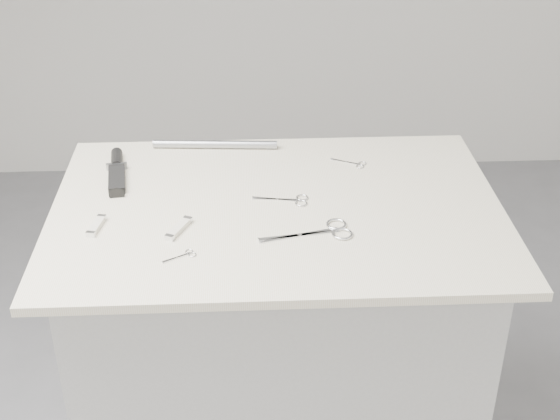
{
  "coord_description": "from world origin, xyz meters",
  "views": [
    {
      "loc": [
        -0.07,
        -1.5,
        1.78
      ],
      "look_at": [
        0.01,
        -0.02,
        0.92
      ],
      "focal_mm": 50.0,
      "sensor_mm": 36.0,
      "label": 1
    }
  ],
  "objects_px": {
    "pocket_knife_a": "(179,228)",
    "embroidery_scissors_b": "(354,163)",
    "metal_rail": "(215,144)",
    "plinth": "(277,367)",
    "tiny_scissors": "(183,256)",
    "pocket_knife_b": "(96,226)",
    "sheathed_knife": "(117,170)",
    "large_shears": "(325,231)",
    "embroidery_scissors_a": "(291,200)"
  },
  "relations": [
    {
      "from": "sheathed_knife",
      "to": "pocket_knife_a",
      "type": "relative_size",
      "value": 2.36
    },
    {
      "from": "embroidery_scissors_a",
      "to": "tiny_scissors",
      "type": "relative_size",
      "value": 1.84
    },
    {
      "from": "embroidery_scissors_b",
      "to": "pocket_knife_a",
      "type": "xyz_separation_m",
      "value": [
        -0.41,
        -0.29,
        0.0
      ]
    },
    {
      "from": "metal_rail",
      "to": "tiny_scissors",
      "type": "bearing_deg",
      "value": -96.0
    },
    {
      "from": "plinth",
      "to": "pocket_knife_a",
      "type": "bearing_deg",
      "value": -155.84
    },
    {
      "from": "pocket_knife_a",
      "to": "pocket_knife_b",
      "type": "height_order",
      "value": "same"
    },
    {
      "from": "metal_rail",
      "to": "plinth",
      "type": "bearing_deg",
      "value": -64.56
    },
    {
      "from": "large_shears",
      "to": "pocket_knife_a",
      "type": "relative_size",
      "value": 2.23
    },
    {
      "from": "plinth",
      "to": "sheathed_knife",
      "type": "bearing_deg",
      "value": 154.67
    },
    {
      "from": "sheathed_knife",
      "to": "embroidery_scissors_a",
      "type": "bearing_deg",
      "value": -118.44
    },
    {
      "from": "embroidery_scissors_b",
      "to": "metal_rail",
      "type": "xyz_separation_m",
      "value": [
        -0.34,
        0.11,
        0.01
      ]
    },
    {
      "from": "plinth",
      "to": "pocket_knife_b",
      "type": "bearing_deg",
      "value": -168.98
    },
    {
      "from": "plinth",
      "to": "pocket_knife_a",
      "type": "distance_m",
      "value": 0.53
    },
    {
      "from": "embroidery_scissors_b",
      "to": "metal_rail",
      "type": "bearing_deg",
      "value": -170.54
    },
    {
      "from": "tiny_scissors",
      "to": "embroidery_scissors_b",
      "type": "bearing_deg",
      "value": 14.64
    },
    {
      "from": "tiny_scissors",
      "to": "sheathed_knife",
      "type": "xyz_separation_m",
      "value": [
        -0.18,
        0.37,
        0.01
      ]
    },
    {
      "from": "embroidery_scissors_a",
      "to": "tiny_scissors",
      "type": "xyz_separation_m",
      "value": [
        -0.23,
        -0.21,
        -0.0
      ]
    },
    {
      "from": "embroidery_scissors_a",
      "to": "pocket_knife_a",
      "type": "height_order",
      "value": "pocket_knife_a"
    },
    {
      "from": "plinth",
      "to": "embroidery_scissors_a",
      "type": "relative_size",
      "value": 7.19
    },
    {
      "from": "tiny_scissors",
      "to": "pocket_knife_b",
      "type": "height_order",
      "value": "pocket_knife_b"
    },
    {
      "from": "pocket_knife_b",
      "to": "metal_rail",
      "type": "height_order",
      "value": "metal_rail"
    },
    {
      "from": "embroidery_scissors_a",
      "to": "embroidery_scissors_b",
      "type": "distance_m",
      "value": 0.24
    },
    {
      "from": "tiny_scissors",
      "to": "pocket_knife_b",
      "type": "distance_m",
      "value": 0.22
    },
    {
      "from": "pocket_knife_a",
      "to": "large_shears",
      "type": "bearing_deg",
      "value": -68.74
    },
    {
      "from": "sheathed_knife",
      "to": "pocket_knife_b",
      "type": "height_order",
      "value": "sheathed_knife"
    },
    {
      "from": "embroidery_scissors_b",
      "to": "tiny_scissors",
      "type": "xyz_separation_m",
      "value": [
        -0.39,
        -0.39,
        -0.0
      ]
    },
    {
      "from": "plinth",
      "to": "metal_rail",
      "type": "bearing_deg",
      "value": 115.44
    },
    {
      "from": "pocket_knife_a",
      "to": "metal_rail",
      "type": "bearing_deg",
      "value": 15.82
    },
    {
      "from": "plinth",
      "to": "tiny_scissors",
      "type": "distance_m",
      "value": 0.55
    },
    {
      "from": "embroidery_scissors_a",
      "to": "pocket_knife_b",
      "type": "xyz_separation_m",
      "value": [
        -0.42,
        -0.1,
        0.0
      ]
    },
    {
      "from": "large_shears",
      "to": "pocket_knife_b",
      "type": "xyz_separation_m",
      "value": [
        -0.48,
        0.04,
        0.0
      ]
    },
    {
      "from": "plinth",
      "to": "pocket_knife_a",
      "type": "relative_size",
      "value": 10.16
    },
    {
      "from": "embroidery_scissors_a",
      "to": "pocket_knife_b",
      "type": "distance_m",
      "value": 0.43
    },
    {
      "from": "tiny_scissors",
      "to": "pocket_knife_b",
      "type": "xyz_separation_m",
      "value": [
        -0.19,
        0.12,
        0.0
      ]
    },
    {
      "from": "plinth",
      "to": "sheathed_knife",
      "type": "distance_m",
      "value": 0.63
    },
    {
      "from": "large_shears",
      "to": "sheathed_knife",
      "type": "relative_size",
      "value": 0.95
    },
    {
      "from": "pocket_knife_a",
      "to": "embroidery_scissors_b",
      "type": "bearing_deg",
      "value": -29.1
    },
    {
      "from": "large_shears",
      "to": "tiny_scissors",
      "type": "relative_size",
      "value": 2.9
    },
    {
      "from": "pocket_knife_b",
      "to": "embroidery_scissors_a",
      "type": "bearing_deg",
      "value": -66.01
    },
    {
      "from": "plinth",
      "to": "pocket_knife_b",
      "type": "relative_size",
      "value": 11.29
    },
    {
      "from": "sheathed_knife",
      "to": "metal_rail",
      "type": "xyz_separation_m",
      "value": [
        0.23,
        0.13,
        0.0
      ]
    },
    {
      "from": "large_shears",
      "to": "pocket_knife_a",
      "type": "distance_m",
      "value": 0.31
    },
    {
      "from": "plinth",
      "to": "metal_rail",
      "type": "height_order",
      "value": "metal_rail"
    },
    {
      "from": "plinth",
      "to": "large_shears",
      "type": "height_order",
      "value": "large_shears"
    },
    {
      "from": "large_shears",
      "to": "pocket_knife_b",
      "type": "bearing_deg",
      "value": 163.16
    },
    {
      "from": "plinth",
      "to": "embroidery_scissors_b",
      "type": "distance_m",
      "value": 0.55
    },
    {
      "from": "embroidery_scissors_a",
      "to": "pocket_knife_b",
      "type": "height_order",
      "value": "pocket_knife_b"
    },
    {
      "from": "pocket_knife_b",
      "to": "metal_rail",
      "type": "relative_size",
      "value": 0.25
    },
    {
      "from": "sheathed_knife",
      "to": "pocket_knife_a",
      "type": "height_order",
      "value": "sheathed_knife"
    },
    {
      "from": "plinth",
      "to": "tiny_scissors",
      "type": "bearing_deg",
      "value": -135.58
    }
  ]
}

